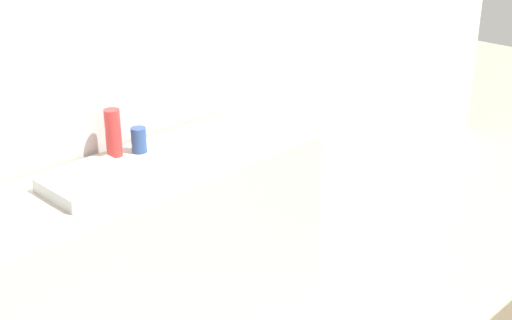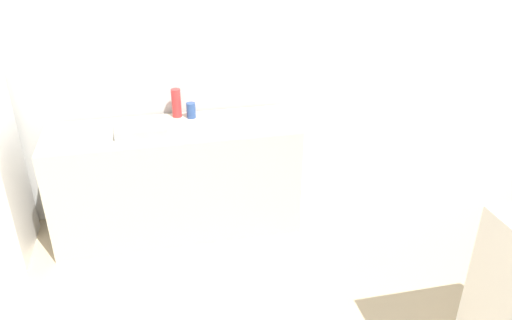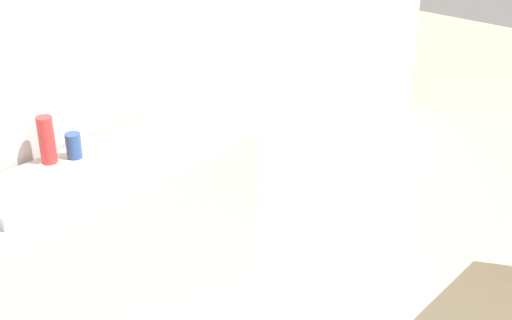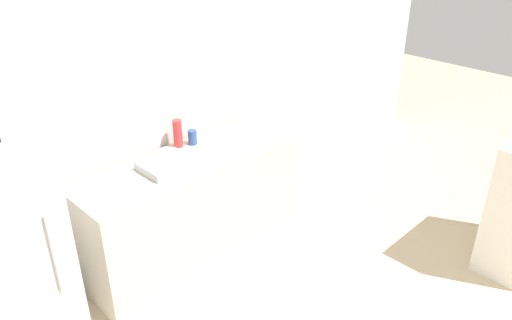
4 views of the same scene
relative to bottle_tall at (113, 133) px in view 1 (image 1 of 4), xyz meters
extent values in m
cube|color=silver|center=(-0.32, 0.14, 0.29)|extent=(8.00, 0.06, 2.60)
cube|color=beige|center=(-0.06, -0.23, -0.56)|extent=(1.90, 0.61, 0.89)
cube|color=#9EA3A8|center=(-0.29, -0.24, -0.08)|extent=(0.38, 0.30, 0.06)
cylinder|color=red|center=(0.00, 0.00, 0.00)|extent=(0.07, 0.07, 0.23)
cylinder|color=#2D4C8C|center=(0.11, -0.05, -0.05)|extent=(0.07, 0.07, 0.12)
camera|label=1|loc=(-1.74, -2.65, 1.20)|focal=50.00mm
camera|label=2|loc=(-0.18, -3.76, 1.40)|focal=35.00mm
camera|label=3|loc=(-1.62, -2.67, 1.38)|focal=50.00mm
camera|label=4|loc=(-2.12, -3.03, 1.67)|focal=35.00mm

